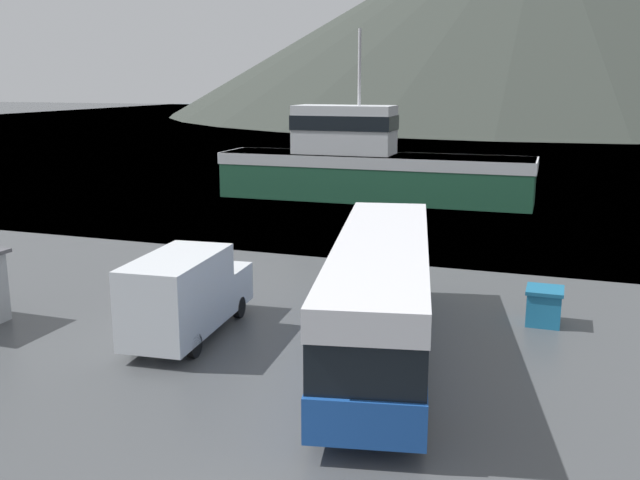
# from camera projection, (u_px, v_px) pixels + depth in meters

# --- Properties ---
(water_surface) EXTENTS (240.00, 240.00, 0.00)m
(water_surface) POSITION_uv_depth(u_px,v_px,m) (546.00, 120.00, 140.27)
(water_surface) COLOR slate
(water_surface) RESTS_ON ground
(hill_backdrop) EXTENTS (167.83, 167.83, 47.85)m
(hill_backdrop) POSITION_uv_depth(u_px,v_px,m) (538.00, 7.00, 162.77)
(hill_backdrop) COLOR #2D332D
(hill_backdrop) RESTS_ON ground
(tour_bus) EXTENTS (4.93, 12.68, 3.33)m
(tour_bus) POSITION_uv_depth(u_px,v_px,m) (381.00, 292.00, 19.88)
(tour_bus) COLOR #194799
(tour_bus) RESTS_ON ground
(delivery_van) EXTENTS (2.45, 5.92, 2.65)m
(delivery_van) POSITION_uv_depth(u_px,v_px,m) (186.00, 293.00, 21.41)
(delivery_van) COLOR silver
(delivery_van) RESTS_ON ground
(fishing_boat) EXTENTS (20.38, 4.49, 10.80)m
(fishing_boat) POSITION_uv_depth(u_px,v_px,m) (368.00, 165.00, 46.14)
(fishing_boat) COLOR #1E5138
(fishing_boat) RESTS_ON water_surface
(storage_bin) EXTENTS (1.15, 1.22, 1.18)m
(storage_bin) POSITION_uv_depth(u_px,v_px,m) (544.00, 306.00, 22.73)
(storage_bin) COLOR teal
(storage_bin) RESTS_ON ground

